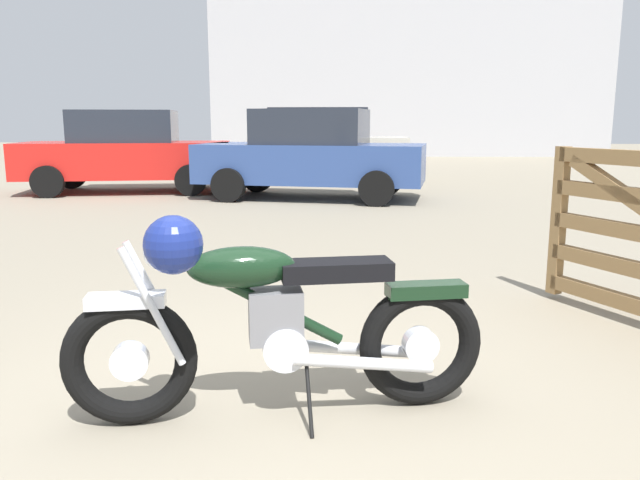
# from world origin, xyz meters

# --- Properties ---
(ground_plane) EXTENTS (80.00, 80.00, 0.00)m
(ground_plane) POSITION_xyz_m (0.00, 0.00, 0.00)
(ground_plane) COLOR gray
(vintage_motorcycle) EXTENTS (2.05, 0.81, 1.07)m
(vintage_motorcycle) POSITION_xyz_m (0.03, 0.02, 0.49)
(vintage_motorcycle) COLOR black
(vintage_motorcycle) RESTS_ON ground_plane
(silver_sedan_mid) EXTENTS (4.45, 2.53, 1.67)m
(silver_sedan_mid) POSITION_xyz_m (-4.44, 9.81, 0.84)
(silver_sedan_mid) COLOR black
(silver_sedan_mid) RESTS_ON ground_plane
(red_hatchback_near) EXTENTS (3.91, 1.85, 1.78)m
(red_hatchback_near) POSITION_xyz_m (-0.50, 12.96, 0.92)
(red_hatchback_near) COLOR black
(red_hatchback_near) RESTS_ON ground_plane
(blue_hatchback_right) EXTENTS (4.40, 2.37, 1.67)m
(blue_hatchback_right) POSITION_xyz_m (-0.53, 8.97, 0.84)
(blue_hatchback_right) COLOR black
(blue_hatchback_right) RESTS_ON ground_plane
(industrial_building) EXTENTS (17.48, 12.97, 22.80)m
(industrial_building) POSITION_xyz_m (2.07, 29.61, 5.54)
(industrial_building) COLOR #B2B2B7
(industrial_building) RESTS_ON ground_plane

